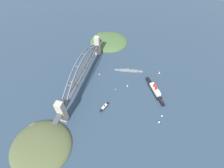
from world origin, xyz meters
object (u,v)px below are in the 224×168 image
(harbor_arch_bridge, at_px, (83,72))
(small_boat_0, at_px, (159,73))
(small_boat_1, at_px, (162,115))
(small_boat_3, at_px, (116,90))
(seaplane_taxiing_near_bridge, at_px, (72,82))
(small_boat_4, at_px, (159,122))
(small_boat_2, at_px, (99,74))
(small_boat_5, at_px, (128,85))
(harbor_ferry_steamer, at_px, (104,107))
(ocean_liner, at_px, (155,90))
(naval_cruiser, at_px, (129,70))

(harbor_arch_bridge, distance_m, small_boat_0, 216.49)
(small_boat_1, bearing_deg, small_boat_3, -112.37)
(seaplane_taxiing_near_bridge, bearing_deg, small_boat_4, 75.33)
(small_boat_2, relative_size, small_boat_5, 0.80)
(harbor_ferry_steamer, height_order, small_boat_3, harbor_ferry_steamer)
(harbor_arch_bridge, distance_m, small_boat_4, 223.93)
(seaplane_taxiing_near_bridge, xyz_separation_m, small_boat_2, (-48.65, 62.84, 0.96))
(harbor_arch_bridge, xyz_separation_m, small_boat_4, (78.30, 207.58, -30.41))
(ocean_liner, relative_size, small_boat_4, 10.16)
(small_boat_1, xyz_separation_m, small_boat_4, (17.76, -5.23, 0.50))
(harbor_ferry_steamer, relative_size, small_boat_0, 3.16)
(small_boat_4, bearing_deg, small_boat_1, 163.59)
(ocean_liner, bearing_deg, small_boat_3, -78.60)
(small_boat_1, bearing_deg, small_boat_2, -117.38)
(naval_cruiser, xyz_separation_m, small_boat_2, (35.41, -78.92, 0.30))
(harbor_arch_bridge, bearing_deg, small_boat_1, 74.12)
(small_boat_3, bearing_deg, harbor_ferry_steamer, -12.18)
(small_boat_0, bearing_deg, small_boat_2, -74.22)
(small_boat_4, bearing_deg, harbor_ferry_steamer, -93.41)
(ocean_liner, height_order, small_boat_5, ocean_liner)
(ocean_liner, xyz_separation_m, small_boat_5, (0.82, -71.43, -2.04))
(naval_cruiser, bearing_deg, small_boat_4, 33.10)
(harbor_arch_bridge, xyz_separation_m, small_boat_2, (-32.38, 33.41, -31.33))
(small_boat_3, bearing_deg, naval_cruiser, 164.77)
(small_boat_2, bearing_deg, ocean_liner, 81.81)
(harbor_ferry_steamer, distance_m, small_boat_3, 61.55)
(harbor_ferry_steamer, xyz_separation_m, small_boat_2, (-102.95, -44.65, 0.58))
(harbor_ferry_steamer, height_order, small_boat_1, harbor_ferry_steamer)
(naval_cruiser, height_order, small_boat_4, naval_cruiser)
(small_boat_0, relative_size, small_boat_2, 1.49)
(naval_cruiser, bearing_deg, seaplane_taxiing_near_bridge, -59.33)
(ocean_liner, xyz_separation_m, small_boat_1, (70.25, 21.95, -2.25))
(harbor_ferry_steamer, bearing_deg, ocean_liner, 125.44)
(harbor_arch_bridge, height_order, seaplane_taxiing_near_bridge, harbor_arch_bridge)
(ocean_liner, bearing_deg, seaplane_taxiing_near_bridge, -83.27)
(small_boat_4, relative_size, small_boat_5, 1.07)
(ocean_liner, xyz_separation_m, harbor_ferry_steamer, (80.28, -112.80, -3.25))
(small_boat_3, bearing_deg, seaplane_taxiing_near_bridge, -87.22)
(small_boat_0, relative_size, small_boat_1, 1.28)
(small_boat_0, distance_m, small_boat_3, 140.56)
(harbor_arch_bridge, xyz_separation_m, small_boat_0, (-79.25, 199.22, -30.00))
(harbor_ferry_steamer, xyz_separation_m, seaplane_taxiing_near_bridge, (-54.30, -107.49, -0.38))
(harbor_ferry_steamer, xyz_separation_m, small_boat_3, (-60.14, 12.98, -1.68))
(harbor_ferry_steamer, bearing_deg, small_boat_0, 141.04)
(seaplane_taxiing_near_bridge, xyz_separation_m, small_boat_0, (-95.51, 228.65, 2.29))
(seaplane_taxiing_near_bridge, relative_size, small_boat_4, 1.17)
(harbor_ferry_steamer, distance_m, seaplane_taxiing_near_bridge, 120.43)
(harbor_arch_bridge, relative_size, small_boat_2, 47.86)
(harbor_ferry_steamer, xyz_separation_m, small_boat_0, (-149.81, 121.16, 1.91))
(small_boat_4, bearing_deg, small_boat_5, -134.68)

